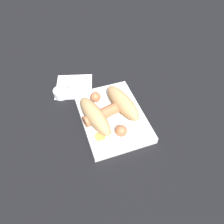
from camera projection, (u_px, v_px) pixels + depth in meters
ground_plane at (112, 119)px, 0.71m from camera, size 3.00×3.00×0.00m
food_tray at (112, 116)px, 0.70m from camera, size 0.26×0.19×0.02m
bread_roll at (109, 109)px, 0.66m from camera, size 0.19×0.18×0.06m
sausage at (108, 113)px, 0.67m from camera, size 0.19×0.16×0.03m
pickled_veggies at (103, 143)px, 0.62m from camera, size 0.08×0.06×0.01m
napkin at (74, 86)px, 0.80m from camera, size 0.16×0.16×0.00m
condiment_cup_near at (75, 85)px, 0.79m from camera, size 0.05×0.05×0.03m
condiment_cup_far at (61, 93)px, 0.77m from camera, size 0.05×0.05×0.03m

